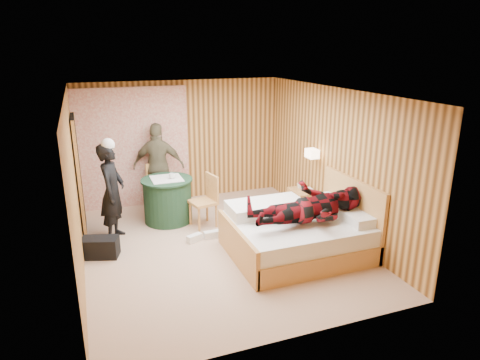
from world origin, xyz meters
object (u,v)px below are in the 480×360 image
object	(u,v)px
man_at_table	(159,166)
wall_lamp	(312,153)
round_table	(168,200)
woman_standing	(112,192)
chair_near	(207,197)
bed	(299,233)
chair_far	(159,182)
nightstand	(302,203)
man_on_bed	(310,198)
duffel_bag	(100,247)

from	to	relation	value
man_at_table	wall_lamp	bearing A→B (deg)	165.16
wall_lamp	man_at_table	xyz separation A→B (m)	(-2.49, 1.69, -0.44)
round_table	woman_standing	xyz separation A→B (m)	(-0.99, -0.42, 0.41)
chair_near	man_at_table	size ratio (longest dim) A/B	0.55
round_table	woman_standing	bearing A→B (deg)	-156.81
round_table	man_at_table	xyz separation A→B (m)	(0.00, 0.79, 0.44)
bed	round_table	distance (m)	2.61
bed	woman_standing	xyz separation A→B (m)	(-2.68, 1.56, 0.50)
wall_lamp	chair_far	distance (m)	3.10
wall_lamp	chair_near	xyz separation A→B (m)	(-1.86, 0.45, -0.75)
chair_near	round_table	bearing A→B (deg)	-137.79
wall_lamp	nightstand	xyz separation A→B (m)	(-0.04, 0.21, -1.02)
woman_standing	man_at_table	world-z (taller)	man_at_table
woman_standing	man_on_bed	bearing A→B (deg)	-102.87
chair_far	man_on_bed	xyz separation A→B (m)	(1.75, -2.95, 0.46)
wall_lamp	duffel_bag	world-z (taller)	wall_lamp
nightstand	woman_standing	bearing A→B (deg)	175.56
chair_near	woman_standing	size ratio (longest dim) A/B	0.58
round_table	man_on_bed	world-z (taller)	man_on_bed
woman_standing	nightstand	bearing A→B (deg)	-73.81
chair_far	round_table	bearing A→B (deg)	-110.38
nightstand	round_table	size ratio (longest dim) A/B	0.59
bed	round_table	world-z (taller)	bed
man_at_table	woman_standing	bearing A→B (deg)	70.10
round_table	wall_lamp	bearing A→B (deg)	-19.87
bed	round_table	bearing A→B (deg)	130.33
chair_near	duffel_bag	xyz separation A→B (m)	(-1.91, -0.61, -0.40)
wall_lamp	nightstand	world-z (taller)	wall_lamp
wall_lamp	nightstand	distance (m)	1.04
nightstand	man_at_table	size ratio (longest dim) A/B	0.32
wall_lamp	man_on_bed	world-z (taller)	man_on_bed
wall_lamp	chair_near	world-z (taller)	wall_lamp
nightstand	chair_near	xyz separation A→B (m)	(-1.82, 0.24, 0.28)
duffel_bag	man_on_bed	distance (m)	3.32
nightstand	chair_near	world-z (taller)	chair_near
bed	woman_standing	size ratio (longest dim) A/B	1.26
round_table	chair_far	xyz separation A→B (m)	(-0.03, 0.73, 0.12)
chair_far	duffel_bag	distance (m)	2.22
duffel_bag	man_at_table	bearing A→B (deg)	73.18
chair_far	woman_standing	world-z (taller)	woman_standing
wall_lamp	bed	xyz separation A→B (m)	(-0.80, -1.09, -0.97)
round_table	man_on_bed	xyz separation A→B (m)	(1.72, -2.22, 0.58)
chair_far	duffel_bag	size ratio (longest dim) A/B	1.67
round_table	duffel_bag	size ratio (longest dim) A/B	1.70
wall_lamp	man_at_table	world-z (taller)	man_at_table
man_on_bed	duffel_bag	bearing A→B (deg)	158.83
nightstand	man_at_table	xyz separation A→B (m)	(-2.45, 1.48, 0.58)
bed	chair_far	distance (m)	3.23
wall_lamp	woman_standing	bearing A→B (deg)	172.23
round_table	duffel_bag	xyz separation A→B (m)	(-1.28, -1.06, -0.26)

